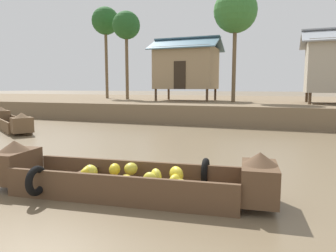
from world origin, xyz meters
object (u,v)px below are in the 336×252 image
Objects in this scene: palm_tree_near at (235,12)px; stilt_house_left at (186,68)px; palm_tree_mid at (105,22)px; palm_tree_far at (126,26)px; cargo_boat_upstream at (11,122)px; banana_boat at (126,178)px.

stilt_house_left is at bearing 164.60° from palm_tree_near.
palm_tree_mid reaches higher than palm_tree_far.
palm_tree_mid is at bearing 100.14° from cargo_boat_upstream.
stilt_house_left is 4.80m from palm_tree_near.
palm_tree_far is (-8.80, 16.67, 6.17)m from banana_boat.
palm_tree_far is at bearing -27.83° from palm_tree_mid.
palm_tree_far reaches higher than cargo_boat_upstream.
palm_tree_far reaches higher than stilt_house_left.
palm_tree_mid is (-7.58, 1.99, 3.96)m from stilt_house_left.
palm_tree_mid is (-2.14, 11.98, 6.93)m from cargo_boat_upstream.
stilt_house_left is at bearing -6.81° from palm_tree_far.
palm_tree_near reaches higher than palm_tree_far.
palm_tree_near is 8.47m from palm_tree_far.
banana_boat is 1.13× the size of stilt_house_left.
palm_tree_mid is 3.10m from palm_tree_far.
cargo_boat_upstream is at bearing 146.82° from banana_boat.
banana_boat is at bearing -62.16° from palm_tree_far.
cargo_boat_upstream is 1.05× the size of stilt_house_left.
stilt_house_left is 8.79m from palm_tree_mid.
banana_boat is 22.50m from palm_tree_mid.
cargo_boat_upstream is at bearing -118.57° from stilt_house_left.
banana_boat is 11.13m from cargo_boat_upstream.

